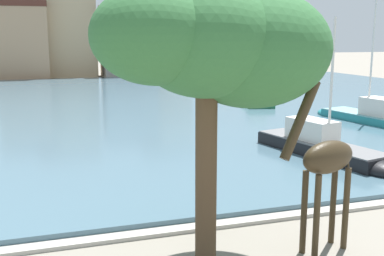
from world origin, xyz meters
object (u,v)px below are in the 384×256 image
Objects in this scene: sailboat_orange at (222,88)px; shade_tree at (218,45)px; sailboat_teal at (368,116)px; sailboat_green at (255,99)px; mooring_bollard at (209,222)px; giraffe_statue at (324,161)px; sailboat_black at (327,150)px.

sailboat_orange reaches higher than shade_tree.
sailboat_teal is 1.26× the size of shade_tree.
sailboat_green is 25.57m from mooring_bollard.
giraffe_statue is 0.60× the size of sailboat_black.
sailboat_black reaches higher than mooring_bollard.
sailboat_black reaches higher than giraffe_statue.
sailboat_black is 16.09× the size of mooring_bollard.
sailboat_black is at bearing 55.32° from giraffe_statue.
sailboat_orange is 1.15× the size of shade_tree.
sailboat_black is (-5.30, -26.84, 0.09)m from sailboat_orange.
sailboat_black is at bearing 41.61° from shade_tree.
sailboat_black is 10.39m from sailboat_teal.
sailboat_green is at bearing 75.52° from sailboat_black.
sailboat_green is at bearing -95.14° from sailboat_orange.
sailboat_teal is at bearing 42.34° from sailboat_black.
sailboat_teal is 17.20× the size of mooring_bollard.
sailboat_teal is (12.97, 14.64, -1.86)m from giraffe_statue.
sailboat_black is 1.17× the size of shade_tree.
sailboat_black is 1.13× the size of sailboat_green.
sailboat_orange reaches higher than sailboat_green.
sailboat_teal reaches higher than sailboat_green.
shade_tree is 5.47m from mooring_bollard.
mooring_bollard is at bearing 75.90° from shade_tree.
sailboat_orange is 0.92× the size of sailboat_teal.
sailboat_teal reaches higher than mooring_bollard.
giraffe_statue is at bearing -131.54° from sailboat_teal.
sailboat_green is at bearing 62.83° from shade_tree.
sailboat_teal is at bearing 41.97° from shade_tree.
sailboat_green is (9.71, 24.79, -1.85)m from giraffe_statue.
mooring_bollard is at bearing -118.08° from sailboat_green.
shade_tree is (-8.04, -7.14, 4.80)m from sailboat_black.
shade_tree is at bearing -104.10° from mooring_bollard.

